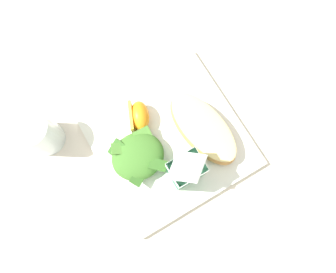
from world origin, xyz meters
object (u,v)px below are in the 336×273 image
(white_plate, at_px, (168,139))
(drinking_clear_cup, at_px, (39,134))
(milk_carton, at_px, (186,169))
(cheesy_pizza_bread, at_px, (203,128))
(orange_wedge_front, at_px, (139,116))
(green_salad_pile, at_px, (138,156))

(white_plate, relative_size, drinking_clear_cup, 2.97)
(milk_carton, bearing_deg, drinking_clear_cup, -44.58)
(cheesy_pizza_bread, xyz_separation_m, drinking_clear_cup, (0.27, -0.14, 0.01))
(drinking_clear_cup, bearing_deg, white_plate, 149.60)
(white_plate, xyz_separation_m, cheesy_pizza_bread, (-0.06, 0.02, 0.03))
(cheesy_pizza_bread, height_order, milk_carton, milk_carton)
(white_plate, distance_m, orange_wedge_front, 0.07)
(white_plate, bearing_deg, cheesy_pizza_bread, 161.77)
(cheesy_pizza_bread, bearing_deg, green_salad_pile, -6.36)
(milk_carton, relative_size, drinking_clear_cup, 1.17)
(white_plate, xyz_separation_m, orange_wedge_front, (0.03, -0.06, 0.03))
(cheesy_pizza_bread, relative_size, orange_wedge_front, 2.61)
(white_plate, bearing_deg, green_salad_pile, 5.30)
(cheesy_pizza_bread, xyz_separation_m, milk_carton, (0.07, 0.05, 0.04))
(orange_wedge_front, distance_m, drinking_clear_cup, 0.19)
(green_salad_pile, height_order, milk_carton, milk_carton)
(white_plate, height_order, green_salad_pile, green_salad_pile)
(milk_carton, distance_m, drinking_clear_cup, 0.28)
(drinking_clear_cup, bearing_deg, orange_wedge_front, 161.05)
(orange_wedge_front, bearing_deg, green_salad_pile, 59.55)
(white_plate, distance_m, green_salad_pile, 0.07)
(cheesy_pizza_bread, xyz_separation_m, orange_wedge_front, (0.09, -0.08, 0.00))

